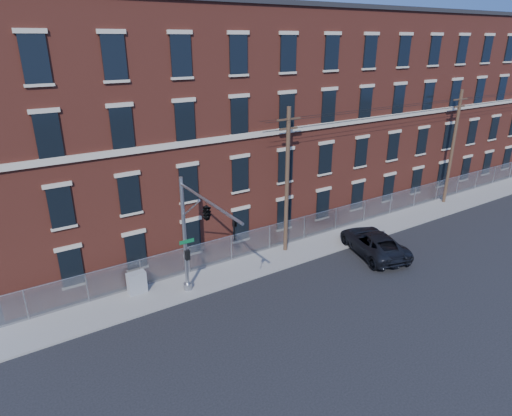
{
  "coord_description": "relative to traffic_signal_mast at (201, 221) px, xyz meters",
  "views": [
    {
      "loc": [
        -14.72,
        -16.64,
        14.09
      ],
      "look_at": [
        -1.49,
        4.0,
        4.54
      ],
      "focal_mm": 30.61,
      "sensor_mm": 36.0,
      "label": 1
    }
  ],
  "objects": [
    {
      "name": "ground",
      "position": [
        6.0,
        -2.18,
        -5.39
      ],
      "size": [
        140.0,
        140.0,
        0.0
      ],
      "primitive_type": "plane",
      "color": "black",
      "rests_on": "ground"
    },
    {
      "name": "sidewalk",
      "position": [
        18.0,
        2.82,
        -5.33
      ],
      "size": [
        65.0,
        3.0,
        0.12
      ],
      "primitive_type": "cube",
      "color": "gray",
      "rests_on": "ground"
    },
    {
      "name": "mill_building",
      "position": [
        18.0,
        11.75,
        2.76
      ],
      "size": [
        55.3,
        14.32,
        16.3
      ],
      "color": "maroon",
      "rests_on": "ground"
    },
    {
      "name": "chain_link_fence",
      "position": [
        18.0,
        4.12,
        -4.33
      ],
      "size": [
        59.06,
        0.06,
        1.85
      ],
      "color": "#A5A8AD",
      "rests_on": "ground"
    },
    {
      "name": "traffic_signal_mast",
      "position": [
        0.0,
        0.0,
        0.0
      ],
      "size": [
        0.9,
        6.75,
        7.0
      ],
      "color": "#9EA0A5",
      "rests_on": "ground"
    },
    {
      "name": "utility_pole_near",
      "position": [
        8.0,
        3.42,
        -0.05
      ],
      "size": [
        1.8,
        0.28,
        10.0
      ],
      "color": "#4A3525",
      "rests_on": "ground"
    },
    {
      "name": "utility_pole_mid",
      "position": [
        26.0,
        3.42,
        -0.05
      ],
      "size": [
        1.8,
        0.28,
        10.0
      ],
      "color": "#4A3525",
      "rests_on": "ground"
    },
    {
      "name": "overhead_wires",
      "position": [
        26.0,
        3.42,
        3.73
      ],
      "size": [
        40.0,
        0.62,
        0.62
      ],
      "color": "black",
      "rests_on": "ground"
    },
    {
      "name": "pickup_truck",
      "position": [
        12.95,
        -0.17,
        -4.56
      ],
      "size": [
        4.2,
        6.45,
        1.65
      ],
      "primitive_type": "imported",
      "rotation": [
        0.0,
        0.0,
        2.88
      ],
      "color": "black",
      "rests_on": "ground"
    },
    {
      "name": "utility_cabinet",
      "position": [
        -2.64,
        3.57,
        -4.6
      ],
      "size": [
        1.08,
        0.57,
        1.33
      ],
      "primitive_type": "cube",
      "rotation": [
        0.0,
        0.0,
        0.03
      ],
      "color": "gray",
      "rests_on": "sidewalk"
    }
  ]
}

